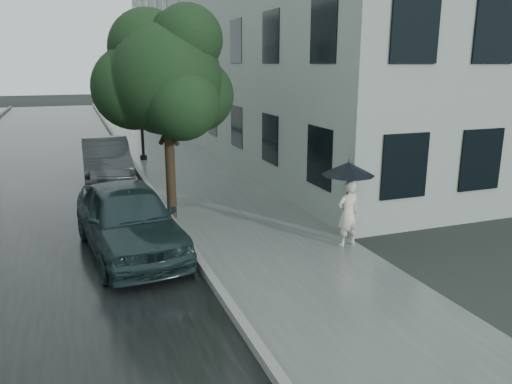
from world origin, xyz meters
name	(u,v)px	position (x,y,z in m)	size (l,w,h in m)	color
ground	(299,278)	(0.00, 0.00, 0.00)	(120.00, 120.00, 0.00)	black
sidewalk	(178,161)	(0.25, 12.00, 0.00)	(3.50, 60.00, 0.01)	slate
kerb_near	(132,162)	(-1.57, 12.00, 0.07)	(0.15, 60.00, 0.15)	slate
asphalt_road	(36,171)	(-5.08, 12.00, 0.00)	(6.85, 60.00, 0.00)	black
building_near	(240,51)	(5.47, 19.50, 4.50)	(7.02, 36.00, 9.00)	gray
pedestrian	(348,213)	(1.70, 1.18, 0.73)	(0.53, 0.35, 1.45)	beige
umbrella	(348,169)	(1.65, 1.18, 1.72)	(1.32, 1.32, 0.98)	black
street_tree	(166,77)	(-1.45, 4.71, 3.52)	(3.53, 3.20, 5.24)	#332619
lamp_post	(136,80)	(-1.16, 12.80, 3.22)	(0.84, 0.37, 5.66)	black
car_near	(128,218)	(-2.76, 2.44, 0.74)	(1.74, 4.32, 1.47)	#1B2D2F
car_far	(106,159)	(-2.70, 9.55, 0.71)	(1.48, 4.26, 1.40)	#272B2C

